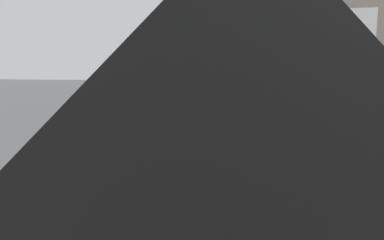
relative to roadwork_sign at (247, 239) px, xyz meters
name	(u,v)px	position (x,y,z in m)	size (l,w,h in m)	color
lane_center_stripe	(144,202)	(-1.83, 3.93, -1.47)	(0.14, 36.00, 0.01)	yellow
roadwork_sign	(247,239)	(0.00, 0.00, 0.00)	(1.59, 0.42, 2.33)	#593819
arrow_board_trailer	(265,155)	(-0.17, 5.34, -0.99)	(1.60, 1.85, 2.70)	orange
box_truck	(316,73)	(1.13, 11.75, 0.34)	(2.61, 6.80, 3.35)	black
pickup_car	(146,106)	(-4.34, 10.64, -0.77)	(2.11, 4.67, 1.38)	silver
highway_guide_sign	(340,41)	(3.02, 20.62, 1.95)	(2.78, 0.38, 5.00)	gray
far_building_block	(308,44)	(2.14, 32.49, 2.52)	(13.48, 7.64, 7.98)	gray
traffic_cone_mid_lane	(243,192)	(-0.39, 3.81, -1.15)	(0.36, 0.36, 0.65)	black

